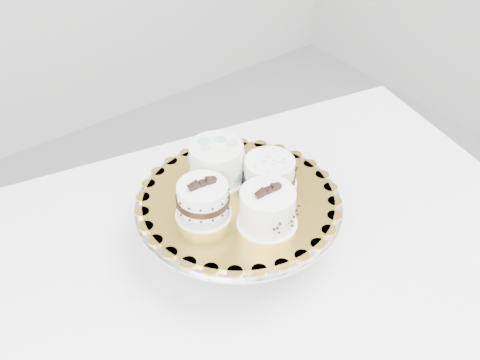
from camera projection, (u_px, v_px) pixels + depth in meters
table at (246, 278)px, 1.26m from camera, size 1.43×1.09×0.75m
cake_stand at (239, 214)px, 1.19m from camera, size 0.41×0.41×0.11m
cake_board at (238, 200)px, 1.17m from camera, size 0.44×0.44×0.01m
cake_swirl at (267, 209)px, 1.09m from camera, size 0.11×0.11×0.09m
cake_banded at (203, 201)px, 1.11m from camera, size 0.11×0.11×0.09m
cake_dots at (217, 161)px, 1.19m from camera, size 0.13×0.13×0.08m
cake_ribbon at (270, 173)px, 1.19m from camera, size 0.13×0.13×0.06m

